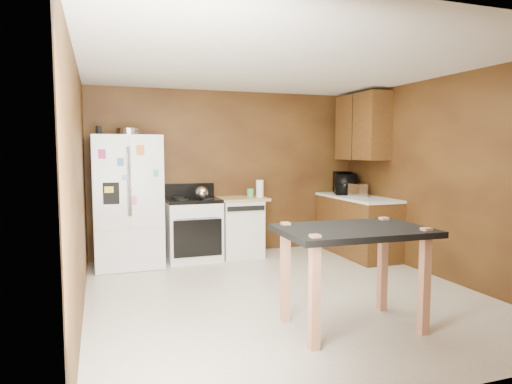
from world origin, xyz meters
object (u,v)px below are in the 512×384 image
roasting_pan (130,132)px  island (353,243)px  green_canister (250,193)px  toaster (358,190)px  dishwasher (240,226)px  gas_range (193,228)px  microwave (344,184)px  pen_cup (99,130)px  kettle (202,193)px  paper_towel (260,189)px  refrigerator (128,201)px

roasting_pan → island: 3.60m
green_canister → toaster: size_ratio=0.46×
dishwasher → island: size_ratio=0.67×
roasting_pan → gas_range: roasting_pan is taller
island → microwave: bearing=61.4°
dishwasher → pen_cup: bearing=-176.0°
green_canister → roasting_pan: bearing=-176.9°
kettle → gas_range: size_ratio=0.17×
microwave → dishwasher: (-1.72, 0.10, -0.60)m
island → green_canister: bearing=88.9°
paper_towel → dishwasher: (-0.29, 0.08, -0.57)m
gas_range → island: size_ratio=0.83×
green_canister → dishwasher: (-0.18, -0.05, -0.50)m
dishwasher → island: island is taller
green_canister → kettle: bearing=-165.6°
paper_towel → toaster: size_ratio=0.99×
kettle → refrigerator: refrigerator is taller
toaster → microwave: bearing=77.6°
roasting_pan → green_canister: 1.98m
green_canister → toaster: 1.62m
kettle → island: 2.97m
toaster → island: 2.94m
microwave → roasting_pan: bearing=111.1°
dishwasher → roasting_pan: bearing=-178.2°
pen_cup → kettle: bearing=-1.0°
microwave → gas_range: 2.51m
pen_cup → green_canister: pen_cup is taller
roasting_pan → gas_range: (0.86, 0.03, -1.38)m
green_canister → microwave: bearing=-5.4°
pen_cup → paper_towel: bearing=1.3°
refrigerator → dishwasher: 1.69m
roasting_pan → kettle: bearing=-6.5°
kettle → toaster: 2.34m
refrigerator → microwave: bearing=-0.2°
kettle → pen_cup: bearing=179.0°
paper_towel → gas_range: (-1.01, 0.06, -0.56)m
green_canister → microwave: microwave is taller
kettle → toaster: (2.31, -0.39, 0.00)m
gas_range → green_canister: bearing=4.4°
island → refrigerator: bearing=120.8°
gas_range → island: (0.85, -3.01, 0.32)m
green_canister → dishwasher: 0.53m
pen_cup → microwave: bearing=0.6°
pen_cup → dishwasher: size_ratio=0.13×
green_canister → gas_range: (-0.90, -0.07, -0.49)m
toaster → refrigerator: (-3.32, 0.47, -0.10)m
kettle → dishwasher: 0.83m
green_canister → dishwasher: green_canister is taller
roasting_pan → refrigerator: (-0.05, -0.04, -0.95)m
kettle → microwave: bearing=1.5°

